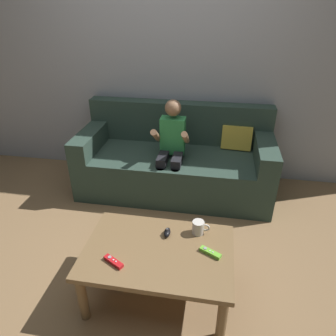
{
  "coord_description": "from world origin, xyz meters",
  "views": [
    {
      "loc": [
        0.55,
        -1.62,
        1.79
      ],
      "look_at": [
        0.19,
        0.48,
        0.6
      ],
      "focal_mm": 33.03,
      "sensor_mm": 36.0,
      "label": 1
    }
  ],
  "objects": [
    {
      "name": "nunchuk_black",
      "position": [
        0.27,
        -0.05,
        0.41
      ],
      "size": [
        0.05,
        0.09,
        0.05
      ],
      "color": "black",
      "rests_on": "coffee_table"
    },
    {
      "name": "ground_plane",
      "position": [
        0.0,
        0.0,
        0.0
      ],
      "size": [
        9.53,
        9.53,
        0.0
      ],
      "primitive_type": "plane",
      "color": "olive"
    },
    {
      "name": "coffee_mug",
      "position": [
        0.48,
        -0.0,
        0.43
      ],
      "size": [
        0.12,
        0.08,
        0.09
      ],
      "color": "silver",
      "rests_on": "coffee_table"
    },
    {
      "name": "game_remote_red_near_edge",
      "position": [
        0.0,
        -0.36,
        0.4
      ],
      "size": [
        0.14,
        0.1,
        0.03
      ],
      "color": "red",
      "rests_on": "coffee_table"
    },
    {
      "name": "wall_back",
      "position": [
        0.0,
        1.55,
        1.25
      ],
      "size": [
        4.76,
        0.05,
        2.5
      ],
      "primitive_type": "cube",
      "color": "#999EA8",
      "rests_on": "ground"
    },
    {
      "name": "game_remote_lime_far_corner",
      "position": [
        0.57,
        -0.18,
        0.4
      ],
      "size": [
        0.14,
        0.1,
        0.03
      ],
      "color": "#72C638",
      "rests_on": "coffee_table"
    },
    {
      "name": "couch",
      "position": [
        0.16,
        1.15,
        0.3
      ],
      "size": [
        1.9,
        0.8,
        0.85
      ],
      "color": "#2D4238",
      "rests_on": "ground"
    },
    {
      "name": "person_seated_on_couch",
      "position": [
        0.14,
        0.97,
        0.56
      ],
      "size": [
        0.33,
        0.4,
        0.98
      ],
      "color": "black",
      "rests_on": "ground"
    },
    {
      "name": "coffee_table",
      "position": [
        0.24,
        -0.2,
        0.33
      ],
      "size": [
        0.94,
        0.63,
        0.39
      ],
      "color": "brown",
      "rests_on": "ground"
    }
  ]
}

